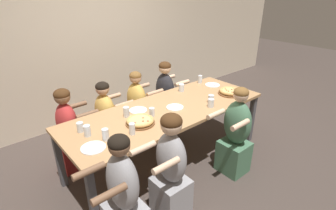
# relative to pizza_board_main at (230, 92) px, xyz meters

# --- Properties ---
(ground_plane) EXTENTS (18.00, 18.00, 0.00)m
(ground_plane) POSITION_rel_pizza_board_main_xyz_m (-0.99, 0.20, -0.82)
(ground_plane) COLOR #423833
(ground_plane) RESTS_ON ground
(restaurant_back_panel) EXTENTS (10.00, 0.06, 3.20)m
(restaurant_back_panel) POSITION_rel_pizza_board_main_xyz_m (-0.99, 2.06, 0.78)
(restaurant_back_panel) COLOR beige
(restaurant_back_panel) RESTS_ON ground
(dining_table) EXTENTS (2.68, 0.98, 0.78)m
(dining_table) POSITION_rel_pizza_board_main_xyz_m (-0.99, 0.20, -0.10)
(dining_table) COLOR tan
(dining_table) RESTS_ON ground
(pizza_board_main) EXTENTS (0.34, 0.34, 0.07)m
(pizza_board_main) POSITION_rel_pizza_board_main_xyz_m (0.00, 0.00, 0.00)
(pizza_board_main) COLOR brown
(pizza_board_main) RESTS_ON dining_table
(pizza_board_second) EXTENTS (0.33, 0.33, 0.06)m
(pizza_board_second) POSITION_rel_pizza_board_main_xyz_m (-1.48, 0.11, -0.00)
(pizza_board_second) COLOR brown
(pizza_board_second) RESTS_ON dining_table
(empty_plate_a) EXTENTS (0.22, 0.22, 0.02)m
(empty_plate_a) POSITION_rel_pizza_board_main_xyz_m (-0.91, 0.17, -0.03)
(empty_plate_a) COLOR white
(empty_plate_a) RESTS_ON dining_table
(empty_plate_b) EXTENTS (0.23, 0.23, 0.02)m
(empty_plate_b) POSITION_rel_pizza_board_main_xyz_m (0.08, 0.39, -0.03)
(empty_plate_b) COLOR white
(empty_plate_b) RESTS_ON dining_table
(empty_plate_c) EXTENTS (0.24, 0.24, 0.02)m
(empty_plate_c) POSITION_rel_pizza_board_main_xyz_m (-2.11, -0.00, -0.03)
(empty_plate_c) COLOR white
(empty_plate_c) RESTS_ON dining_table
(empty_plate_d) EXTENTS (0.22, 0.22, 0.02)m
(empty_plate_d) POSITION_rel_pizza_board_main_xyz_m (-1.31, 0.40, -0.03)
(empty_plate_d) COLOR white
(empty_plate_d) RESTS_ON dining_table
(drinking_glass_a) EXTENTS (0.07, 0.07, 0.12)m
(drinking_glass_a) POSITION_rel_pizza_board_main_xyz_m (-1.51, 0.36, 0.02)
(drinking_glass_a) COLOR silver
(drinking_glass_a) RESTS_ON dining_table
(drinking_glass_b) EXTENTS (0.07, 0.07, 0.11)m
(drinking_glass_b) POSITION_rel_pizza_board_main_xyz_m (-2.07, 0.38, 0.01)
(drinking_glass_b) COLOR silver
(drinking_glass_b) RESTS_ON dining_table
(drinking_glass_c) EXTENTS (0.08, 0.08, 0.11)m
(drinking_glass_c) POSITION_rel_pizza_board_main_xyz_m (-0.54, -0.11, 0.01)
(drinking_glass_c) COLOR silver
(drinking_glass_c) RESTS_ON dining_table
(drinking_glass_d) EXTENTS (0.08, 0.08, 0.10)m
(drinking_glass_d) POSITION_rel_pizza_board_main_xyz_m (-0.44, -0.02, 0.01)
(drinking_glass_d) COLOR silver
(drinking_glass_d) RESTS_ON dining_table
(drinking_glass_e) EXTENTS (0.07, 0.07, 0.13)m
(drinking_glass_e) POSITION_rel_pizza_board_main_xyz_m (-1.94, 0.05, 0.02)
(drinking_glass_e) COLOR silver
(drinking_glass_e) RESTS_ON dining_table
(drinking_glass_f) EXTENTS (0.06, 0.06, 0.12)m
(drinking_glass_f) POSITION_rel_pizza_board_main_xyz_m (0.01, 0.59, 0.02)
(drinking_glass_f) COLOR silver
(drinking_glass_f) RESTS_ON dining_table
(drinking_glass_g) EXTENTS (0.06, 0.06, 0.12)m
(drinking_glass_g) POSITION_rel_pizza_board_main_xyz_m (-1.68, -0.03, 0.02)
(drinking_glass_g) COLOR silver
(drinking_glass_g) RESTS_ON dining_table
(drinking_glass_h) EXTENTS (0.08, 0.08, 0.11)m
(drinking_glass_h) POSITION_rel_pizza_board_main_xyz_m (-0.46, 0.52, 0.01)
(drinking_glass_h) COLOR silver
(drinking_glass_h) RESTS_ON dining_table
(drinking_glass_i) EXTENTS (0.07, 0.07, 0.10)m
(drinking_glass_i) POSITION_rel_pizza_board_main_xyz_m (-1.27, 0.18, 0.01)
(drinking_glass_i) COLOR silver
(drinking_glass_i) RESTS_ON dining_table
(drinking_glass_j) EXTENTS (0.07, 0.07, 0.12)m
(drinking_glass_j) POSITION_rel_pizza_board_main_xyz_m (-2.05, 0.25, 0.02)
(drinking_glass_j) COLOR silver
(drinking_glass_j) RESTS_ON dining_table
(diner_far_center) EXTENTS (0.51, 0.40, 1.10)m
(diner_far_center) POSITION_rel_pizza_board_main_xyz_m (-0.98, 0.91, -0.32)
(diner_far_center) COLOR gold
(diner_far_center) RESTS_ON ground
(diner_far_left) EXTENTS (0.51, 0.40, 1.10)m
(diner_far_left) POSITION_rel_pizza_board_main_xyz_m (-2.03, 0.91, -0.31)
(diner_far_left) COLOR #B22D2D
(diner_far_left) RESTS_ON ground
(diner_far_midleft) EXTENTS (0.51, 0.40, 1.07)m
(diner_far_midleft) POSITION_rel_pizza_board_main_xyz_m (-1.51, 0.91, -0.34)
(diner_far_midleft) COLOR gold
(diner_far_midleft) RESTS_ON ground
(diner_near_left) EXTENTS (0.51, 0.40, 1.16)m
(diner_near_left) POSITION_rel_pizza_board_main_xyz_m (-2.11, -0.51, -0.29)
(diner_near_left) COLOR #99999E
(diner_near_left) RESTS_ON ground
(diner_far_midright) EXTENTS (0.51, 0.40, 1.15)m
(diner_far_midright) POSITION_rel_pizza_board_main_xyz_m (-0.44, 0.91, -0.29)
(diner_far_midright) COLOR #232328
(diner_far_midright) RESTS_ON ground
(diner_near_midright) EXTENTS (0.51, 0.40, 1.15)m
(diner_near_midright) POSITION_rel_pizza_board_main_xyz_m (-0.51, -0.51, -0.30)
(diner_near_midright) COLOR #477556
(diner_near_midright) RESTS_ON ground
(diner_near_midleft) EXTENTS (0.51, 0.40, 1.16)m
(diner_near_midleft) POSITION_rel_pizza_board_main_xyz_m (-1.56, -0.51, -0.28)
(diner_near_midleft) COLOR #99999E
(diner_near_midleft) RESTS_ON ground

